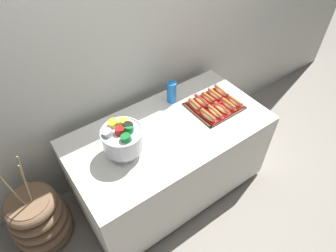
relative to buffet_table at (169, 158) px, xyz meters
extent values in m
plane|color=gray|center=(0.00, 0.00, -0.40)|extent=(10.00, 10.00, 0.00)
cube|color=beige|center=(0.00, 0.54, 0.90)|extent=(6.00, 0.10, 2.60)
cube|color=white|center=(0.00, 0.00, 0.00)|extent=(1.60, 0.83, 0.72)
cylinder|color=black|center=(0.69, -0.31, -0.38)|extent=(0.05, 0.05, 0.04)
cylinder|color=black|center=(-0.69, 0.31, -0.38)|extent=(0.05, 0.05, 0.04)
cylinder|color=black|center=(0.69, 0.31, -0.38)|extent=(0.05, 0.05, 0.04)
cylinder|color=brown|center=(-1.11, 0.21, -0.14)|extent=(0.31, 0.31, 0.51)
torus|color=brown|center=(-1.11, 0.21, -0.35)|extent=(0.44, 0.44, 0.09)
torus|color=brown|center=(-1.11, 0.21, -0.25)|extent=(0.46, 0.46, 0.09)
torus|color=brown|center=(-1.11, 0.21, -0.14)|extent=(0.44, 0.44, 0.09)
torus|color=brown|center=(-1.11, 0.21, -0.04)|extent=(0.41, 0.41, 0.09)
torus|color=brown|center=(-1.11, 0.21, 0.06)|extent=(0.39, 0.39, 0.09)
cylinder|color=#937F56|center=(-1.06, 0.22, 0.33)|extent=(0.07, 0.02, 0.43)
cylinder|color=#937F56|center=(-1.07, 0.18, 0.31)|extent=(0.06, 0.02, 0.40)
cylinder|color=#937F56|center=(-1.17, 0.22, 0.37)|extent=(0.07, 0.07, 0.51)
cube|color=#472B19|center=(0.46, -0.01, 0.37)|extent=(0.41, 0.36, 0.01)
cube|color=#472B19|center=(0.46, -0.18, 0.37)|extent=(0.41, 0.02, 0.01)
cube|color=#472B19|center=(0.46, 0.17, 0.37)|extent=(0.41, 0.02, 0.01)
cube|color=#472B19|center=(0.27, -0.01, 0.37)|extent=(0.02, 0.36, 0.01)
cube|color=#472B19|center=(0.66, 0.00, 0.37)|extent=(0.02, 0.36, 0.01)
cube|color=#B21414|center=(0.31, -0.09, 0.38)|extent=(0.07, 0.18, 0.02)
ellipsoid|color=tan|center=(0.31, -0.09, 0.40)|extent=(0.06, 0.17, 0.04)
cylinder|color=#9E4C38|center=(0.31, -0.09, 0.41)|extent=(0.04, 0.16, 0.03)
cylinder|color=yellow|center=(0.31, -0.09, 0.43)|extent=(0.01, 0.13, 0.01)
cube|color=red|center=(0.39, -0.09, 0.38)|extent=(0.07, 0.18, 0.02)
ellipsoid|color=#E0BC7F|center=(0.39, -0.09, 0.40)|extent=(0.06, 0.16, 0.04)
cylinder|color=#9E4C38|center=(0.39, -0.09, 0.41)|extent=(0.03, 0.16, 0.03)
cylinder|color=yellow|center=(0.39, -0.09, 0.42)|extent=(0.01, 0.14, 0.01)
cube|color=#B21414|center=(0.46, -0.09, 0.38)|extent=(0.07, 0.17, 0.02)
ellipsoid|color=#E0BC7F|center=(0.46, -0.09, 0.40)|extent=(0.06, 0.16, 0.04)
cylinder|color=#A8563D|center=(0.46, -0.09, 0.41)|extent=(0.03, 0.15, 0.03)
cylinder|color=red|center=(0.46, -0.09, 0.42)|extent=(0.01, 0.13, 0.01)
cube|color=red|center=(0.54, -0.09, 0.38)|extent=(0.06, 0.15, 0.02)
ellipsoid|color=#E0BC7F|center=(0.54, -0.09, 0.40)|extent=(0.05, 0.14, 0.04)
cylinder|color=#9E4C38|center=(0.54, -0.09, 0.41)|extent=(0.03, 0.14, 0.03)
cylinder|color=yellow|center=(0.54, -0.09, 0.43)|extent=(0.01, 0.12, 0.01)
cube|color=red|center=(0.61, -0.09, 0.38)|extent=(0.07, 0.16, 0.02)
ellipsoid|color=beige|center=(0.61, -0.09, 0.40)|extent=(0.06, 0.15, 0.04)
cylinder|color=#9E4C38|center=(0.61, -0.09, 0.41)|extent=(0.04, 0.14, 0.03)
cylinder|color=yellow|center=(0.61, -0.09, 0.42)|extent=(0.01, 0.12, 0.01)
cube|color=red|center=(0.31, 0.08, 0.38)|extent=(0.07, 0.16, 0.02)
ellipsoid|color=#E0BC7F|center=(0.31, 0.08, 0.40)|extent=(0.06, 0.15, 0.04)
cylinder|color=#9E4C38|center=(0.31, 0.08, 0.41)|extent=(0.04, 0.14, 0.03)
cylinder|color=yellow|center=(0.31, 0.08, 0.43)|extent=(0.01, 0.12, 0.01)
cube|color=red|center=(0.39, 0.08, 0.38)|extent=(0.07, 0.17, 0.02)
ellipsoid|color=beige|center=(0.39, 0.08, 0.40)|extent=(0.06, 0.16, 0.04)
cylinder|color=brown|center=(0.39, 0.08, 0.42)|extent=(0.03, 0.16, 0.03)
cylinder|color=red|center=(0.39, 0.08, 0.43)|extent=(0.01, 0.14, 0.01)
cube|color=red|center=(0.46, 0.08, 0.38)|extent=(0.07, 0.17, 0.02)
ellipsoid|color=tan|center=(0.46, 0.08, 0.40)|extent=(0.06, 0.15, 0.04)
cylinder|color=brown|center=(0.46, 0.08, 0.41)|extent=(0.04, 0.14, 0.03)
cylinder|color=yellow|center=(0.46, 0.08, 0.42)|extent=(0.01, 0.12, 0.01)
cube|color=#B21414|center=(0.54, 0.08, 0.38)|extent=(0.07, 0.18, 0.02)
ellipsoid|color=beige|center=(0.54, 0.08, 0.40)|extent=(0.05, 0.17, 0.04)
cylinder|color=#A8563D|center=(0.54, 0.08, 0.41)|extent=(0.03, 0.16, 0.03)
cylinder|color=yellow|center=(0.54, 0.08, 0.43)|extent=(0.01, 0.13, 0.01)
cube|color=#B21414|center=(0.61, 0.08, 0.38)|extent=(0.07, 0.18, 0.02)
ellipsoid|color=#E0BC7F|center=(0.61, 0.08, 0.40)|extent=(0.05, 0.17, 0.04)
cylinder|color=#A8563D|center=(0.61, 0.08, 0.41)|extent=(0.04, 0.17, 0.03)
cylinder|color=yellow|center=(0.61, 0.08, 0.43)|extent=(0.01, 0.14, 0.01)
cylinder|color=silver|center=(-0.40, -0.01, 0.37)|extent=(0.20, 0.20, 0.02)
cone|color=silver|center=(-0.40, -0.01, 0.41)|extent=(0.07, 0.07, 0.06)
cylinder|color=silver|center=(-0.40, -0.01, 0.51)|extent=(0.28, 0.28, 0.14)
torus|color=silver|center=(-0.40, -0.01, 0.59)|extent=(0.29, 0.29, 0.02)
cylinder|color=black|center=(-0.36, 0.00, 0.56)|extent=(0.11, 0.11, 0.14)
cylinder|color=yellow|center=(-0.35, 0.05, 0.56)|extent=(0.11, 0.10, 0.14)
cylinder|color=yellow|center=(-0.40, 0.08, 0.56)|extent=(0.11, 0.10, 0.14)
cylinder|color=#B7BCC6|center=(-0.48, 0.02, 0.56)|extent=(0.12, 0.10, 0.14)
cylinder|color=red|center=(-0.42, -0.02, 0.56)|extent=(0.10, 0.10, 0.14)
cylinder|color=#197A33|center=(-0.40, -0.10, 0.56)|extent=(0.11, 0.11, 0.14)
cylinder|color=#197A33|center=(-0.37, -0.04, 0.56)|extent=(0.09, 0.10, 0.15)
cylinder|color=blue|center=(0.21, 0.26, 0.41)|extent=(0.08, 0.08, 0.10)
cylinder|color=blue|center=(0.21, 0.26, 0.43)|extent=(0.08, 0.08, 0.10)
cylinder|color=blue|center=(0.21, 0.26, 0.45)|extent=(0.08, 0.08, 0.10)
cylinder|color=blue|center=(0.21, 0.26, 0.47)|extent=(0.08, 0.08, 0.10)
cylinder|color=blue|center=(0.21, 0.26, 0.48)|extent=(0.08, 0.08, 0.10)
cylinder|color=blue|center=(0.21, 0.26, 0.50)|extent=(0.08, 0.08, 0.10)
camera|label=1|loc=(-0.93, -1.28, 2.00)|focal=31.39mm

